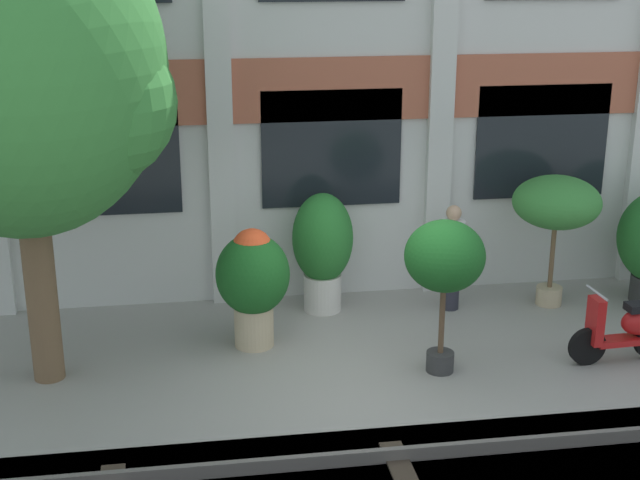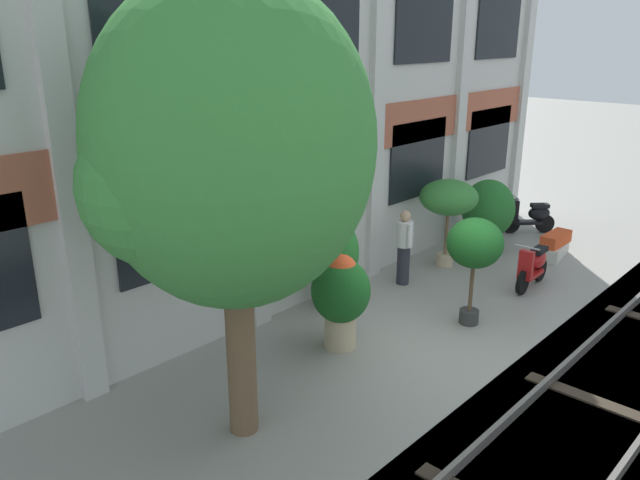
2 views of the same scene
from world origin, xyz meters
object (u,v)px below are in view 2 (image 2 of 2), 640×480
potted_plant_tall_urn (449,199)px  potted_plant_fluted_column (335,259)px  potted_plant_low_pan (475,246)px  potted_plant_stone_basin (341,293)px  scooter_near_curb (531,216)px  broadleaf_tree (232,152)px  scooter_second_parked (534,266)px  resident_by_doorway (404,245)px  potted_plant_square_trough (555,246)px  potted_plant_ribbed_drum (488,212)px

potted_plant_tall_urn → potted_plant_fluted_column: bearing=174.8°
potted_plant_fluted_column → potted_plant_low_pan: size_ratio=0.90×
potted_plant_stone_basin → scooter_near_curb: bearing=3.2°
potted_plant_tall_urn → broadleaf_tree: bearing=-169.2°
broadleaf_tree → scooter_second_parked: broadleaf_tree is taller
scooter_second_parked → resident_by_doorway: bearing=-53.0°
potted_plant_stone_basin → resident_by_doorway: (2.92, 0.84, -0.12)m
potted_plant_fluted_column → scooter_second_parked: 4.21m
potted_plant_tall_urn → potted_plant_stone_basin: potted_plant_tall_urn is taller
potted_plant_low_pan → potted_plant_tall_urn: bearing=40.5°
broadleaf_tree → resident_by_doorway: bearing=14.4°
potted_plant_square_trough → potted_plant_low_pan: bearing=-175.7°
potted_plant_ribbed_drum → potted_plant_low_pan: potted_plant_low_pan is taller
broadleaf_tree → potted_plant_ribbed_drum: 9.04m
potted_plant_tall_urn → scooter_second_parked: potted_plant_tall_urn is taller
potted_plant_low_pan → scooter_second_parked: potted_plant_low_pan is taller
potted_plant_tall_urn → potted_plant_stone_basin: bearing=-170.1°
broadleaf_tree → potted_plant_ribbed_drum: bearing=8.1°
scooter_near_curb → resident_by_doorway: size_ratio=0.67×
potted_plant_stone_basin → scooter_second_parked: potted_plant_stone_basin is taller
potted_plant_tall_urn → resident_by_doorway: potted_plant_tall_urn is taller
potted_plant_stone_basin → resident_by_doorway: 3.04m
potted_plant_tall_urn → potted_plant_low_pan: potted_plant_low_pan is taller
potted_plant_stone_basin → potted_plant_low_pan: 2.52m
potted_plant_ribbed_drum → potted_plant_low_pan: (-3.78, -1.76, 0.53)m
potted_plant_square_trough → potted_plant_stone_basin: size_ratio=0.69×
potted_plant_square_trough → scooter_near_curb: size_ratio=1.06×
potted_plant_stone_basin → resident_by_doorway: potted_plant_stone_basin is taller
potted_plant_ribbed_drum → resident_by_doorway: potted_plant_ribbed_drum is taller
broadleaf_tree → potted_plant_stone_basin: size_ratio=3.52×
broadleaf_tree → potted_plant_low_pan: broadleaf_tree is taller
potted_plant_square_trough → scooter_near_curb: (1.34, 1.23, 0.16)m
potted_plant_stone_basin → scooter_near_curb: (7.94, 0.44, -0.52)m
potted_plant_fluted_column → resident_by_doorway: (1.84, -0.23, -0.15)m
broadleaf_tree → resident_by_doorway: broadleaf_tree is taller
potted_plant_fluted_column → potted_plant_stone_basin: 1.52m
resident_by_doorway → scooter_near_curb: bearing=25.4°
potted_plant_ribbed_drum → potted_plant_stone_basin: (-5.99, -0.65, 0.03)m
broadleaf_tree → potted_plant_stone_basin: 3.75m
potted_plant_ribbed_drum → potted_plant_tall_urn: bearing=175.6°
potted_plant_ribbed_drum → scooter_second_parked: potted_plant_ribbed_drum is taller
broadleaf_tree → potted_plant_tall_urn: 7.39m
potted_plant_ribbed_drum → scooter_second_parked: 2.35m
potted_plant_low_pan → potted_plant_stone_basin: bearing=153.3°
potted_plant_ribbed_drum → potted_plant_fluted_column: 4.93m
scooter_second_parked → resident_by_doorway: resident_by_doorway is taller
broadleaf_tree → potted_plant_ribbed_drum: (8.54, 1.21, -2.72)m
potted_plant_ribbed_drum → potted_plant_square_trough: bearing=-67.0°
potted_plant_ribbed_drum → potted_plant_stone_basin: potted_plant_ribbed_drum is taller
potted_plant_fluted_column → potted_plant_stone_basin: size_ratio=1.09×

